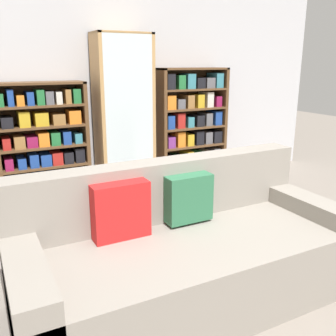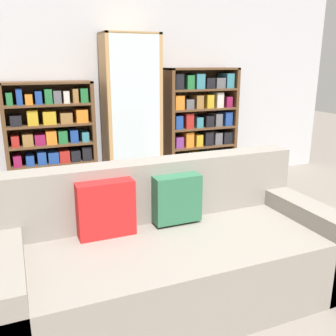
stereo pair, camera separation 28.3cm
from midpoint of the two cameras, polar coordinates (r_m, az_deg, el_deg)
The scene contains 7 objects.
ground_plane at distance 2.52m, azimuth 15.21°, elevation -22.04°, with size 16.00×16.00×0.00m, color gray.
wall_back at distance 4.53m, azimuth -6.05°, elevation 13.53°, with size 6.07×0.06×2.70m.
couch at distance 2.51m, azimuth 3.68°, elevation -13.24°, with size 2.17×0.93×0.87m.
bookshelf_left at distance 4.26m, azimuth -15.45°, elevation 3.30°, with size 0.94×0.32×1.33m.
display_cabinet at distance 4.39m, azimuth -3.74°, elevation 7.88°, with size 0.64×0.36×1.84m.
bookshelf_right at distance 4.80m, azimuth 6.59°, elevation 6.03°, with size 0.92×0.32×1.46m.
wine_bottle at distance 3.55m, azimuth 11.53°, elevation -7.48°, with size 0.08×0.08×0.34m.
Camera 2 is at (-1.17, -1.59, 1.52)m, focal length 40.00 mm.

